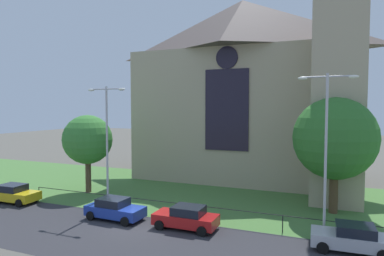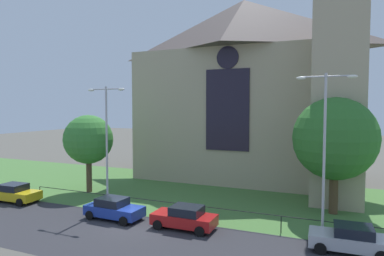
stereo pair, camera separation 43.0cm
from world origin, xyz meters
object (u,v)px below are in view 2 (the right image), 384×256
object	(u,v)px
streetlamp_near	(107,133)
parked_car_red	(185,217)
tree_left_near	(88,140)
streetlamp_far	(325,137)
parked_car_silver	(350,239)
parked_car_blue	(114,209)
tree_right_near	(335,139)
church_building	(248,87)
parked_car_yellow	(15,193)

from	to	relation	value
streetlamp_near	parked_car_red	xyz separation A→B (m)	(7.30, -1.54, -5.21)
tree_left_near	streetlamp_near	xyz separation A→B (m)	(5.03, -3.89, 1.02)
tree_left_near	streetlamp_near	size ratio (longest dim) A/B	0.76
streetlamp_far	streetlamp_near	bearing A→B (deg)	-180.00
parked_car_red	parked_car_silver	bearing A→B (deg)	-178.66
parked_car_blue	parked_car_red	world-z (taller)	same
streetlamp_far	tree_right_near	bearing A→B (deg)	84.56
church_building	tree_right_near	world-z (taller)	church_building
parked_car_silver	streetlamp_near	bearing A→B (deg)	-6.46
streetlamp_far	parked_car_silver	size ratio (longest dim) A/B	2.34
church_building	parked_car_red	bearing A→B (deg)	-89.69
parked_car_yellow	church_building	bearing A→B (deg)	45.68
parked_car_yellow	parked_car_blue	distance (m)	10.37
parked_car_yellow	parked_car_blue	bearing A→B (deg)	-4.45
church_building	parked_car_red	world-z (taller)	church_building
streetlamp_near	parked_car_blue	bearing A→B (deg)	-43.20
tree_right_near	parked_car_red	xyz separation A→B (m)	(-8.95, -7.29, -4.89)
parked_car_red	tree_right_near	bearing A→B (deg)	-140.89
tree_right_near	streetlamp_far	bearing A→B (deg)	-95.44
tree_left_near	parked_car_yellow	world-z (taller)	tree_left_near
church_building	parked_car_yellow	bearing A→B (deg)	-132.18
parked_car_blue	parked_car_silver	world-z (taller)	same
church_building	parked_car_silver	xyz separation A→B (m)	(9.97, -17.34, -9.53)
church_building	streetlamp_near	xyz separation A→B (m)	(-7.21, -16.03, -4.31)
streetlamp_near	streetlamp_far	xyz separation A→B (m)	(15.71, 0.00, 0.22)
streetlamp_near	parked_car_yellow	distance (m)	10.07
parked_car_yellow	parked_car_blue	xyz separation A→B (m)	(10.36, -0.42, 0.00)
church_building	streetlamp_far	size ratio (longest dim) A/B	2.61
tree_right_near	parked_car_blue	xyz separation A→B (m)	(-14.41, -7.48, -4.89)
streetlamp_near	streetlamp_far	size ratio (longest dim) A/B	0.96
parked_car_silver	tree_right_near	bearing A→B (deg)	-84.68
tree_left_near	streetlamp_near	bearing A→B (deg)	-37.72
streetlamp_near	parked_car_blue	world-z (taller)	streetlamp_near
church_building	tree_right_near	bearing A→B (deg)	-48.67
tree_left_near	parked_car_silver	xyz separation A→B (m)	(22.20, -5.20, -4.20)
tree_right_near	parked_car_red	distance (m)	12.54
church_building	streetlamp_near	bearing A→B (deg)	-114.20
streetlamp_near	parked_car_silver	world-z (taller)	streetlamp_near
streetlamp_far	parked_car_yellow	xyz separation A→B (m)	(-24.22, -1.31, -5.43)
streetlamp_far	parked_car_silver	world-z (taller)	streetlamp_far
tree_left_near	parked_car_yellow	distance (m)	7.54
parked_car_blue	parked_car_yellow	bearing A→B (deg)	179.90
tree_right_near	streetlamp_near	bearing A→B (deg)	-160.54
tree_left_near	parked_car_red	size ratio (longest dim) A/B	1.73
parked_car_silver	parked_car_red	bearing A→B (deg)	-0.74
parked_car_yellow	parked_car_silver	world-z (taller)	same
tree_left_near	tree_right_near	bearing A→B (deg)	4.98
parked_car_blue	parked_car_silver	size ratio (longest dim) A/B	1.00
church_building	parked_car_blue	world-z (taller)	church_building
tree_right_near	streetlamp_far	world-z (taller)	streetlamp_far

